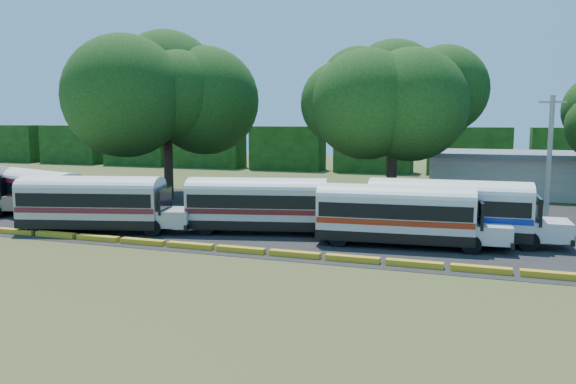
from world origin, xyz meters
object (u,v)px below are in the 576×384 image
(bus_cream_west, at_px, (96,201))
(tree_west, at_px, (166,85))
(bus_red, at_px, (40,191))
(bus_white_red, at_px, (399,212))

(bus_cream_west, xyz_separation_m, tree_west, (-3.58, 14.68, 7.92))
(tree_west, bearing_deg, bus_red, -107.10)
(bus_red, xyz_separation_m, bus_cream_west, (7.15, -3.09, 0.04))
(bus_cream_west, height_order, tree_west, tree_west)
(bus_red, distance_m, bus_cream_west, 7.79)
(bus_red, distance_m, bus_white_red, 25.50)
(bus_cream_west, bearing_deg, bus_white_red, -7.52)
(bus_red, distance_m, tree_west, 14.51)
(tree_west, bearing_deg, bus_white_red, -29.68)
(bus_red, bearing_deg, tree_west, 91.14)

